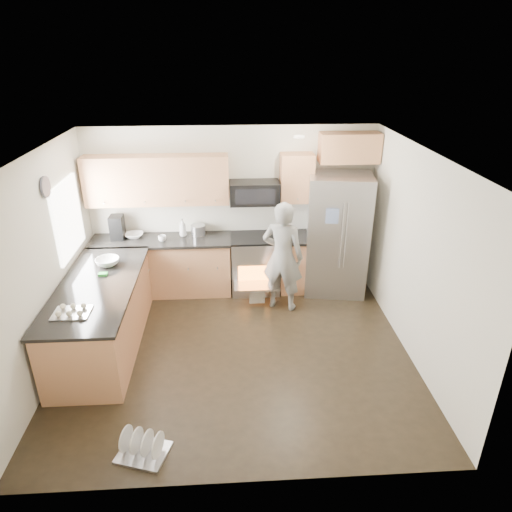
{
  "coord_description": "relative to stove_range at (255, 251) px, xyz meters",
  "views": [
    {
      "loc": [
        -0.05,
        -4.95,
        3.69
      ],
      "look_at": [
        0.29,
        0.5,
        1.15
      ],
      "focal_mm": 32.0,
      "sensor_mm": 36.0,
      "label": 1
    }
  ],
  "objects": [
    {
      "name": "peninsula",
      "position": [
        -2.1,
        -1.44,
        -0.21
      ],
      "size": [
        0.96,
        2.36,
        1.03
      ],
      "color": "#A46641",
      "rests_on": "ground"
    },
    {
      "name": "room_shell",
      "position": [
        -0.39,
        -1.68,
        1.0
      ],
      "size": [
        4.54,
        4.04,
        2.62
      ],
      "color": "beige",
      "rests_on": "ground"
    },
    {
      "name": "ground",
      "position": [
        -0.35,
        -1.69,
        -0.68
      ],
      "size": [
        4.5,
        4.5,
        0.0
      ],
      "primitive_type": "plane",
      "color": "black",
      "rests_on": "ground"
    },
    {
      "name": "stove_range",
      "position": [
        0.0,
        0.0,
        0.0
      ],
      "size": [
        0.76,
        0.97,
        1.79
      ],
      "color": "#B7B7BC",
      "rests_on": "ground"
    },
    {
      "name": "back_cabinet_run",
      "position": [
        -0.94,
        0.06,
        0.29
      ],
      "size": [
        4.45,
        0.64,
        2.5
      ],
      "color": "#A46641",
      "rests_on": "ground"
    },
    {
      "name": "refrigerator",
      "position": [
        1.29,
        -0.09,
        0.29
      ],
      "size": [
        1.05,
        0.87,
        1.93
      ],
      "rotation": [
        0.0,
        0.0,
        -0.16
      ],
      "color": "#B7B7BC",
      "rests_on": "ground"
    },
    {
      "name": "dish_rack",
      "position": [
        -1.31,
        -3.31,
        -0.6
      ],
      "size": [
        0.57,
        0.5,
        0.29
      ],
      "rotation": [
        0.0,
        0.0,
        -0.3
      ],
      "color": "#B7B7BC",
      "rests_on": "ground"
    },
    {
      "name": "person",
      "position": [
        0.37,
        -0.59,
        0.17
      ],
      "size": [
        0.72,
        0.6,
        1.69
      ],
      "primitive_type": "imported",
      "rotation": [
        0.0,
        0.0,
        2.76
      ],
      "color": "gray",
      "rests_on": "ground"
    }
  ]
}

